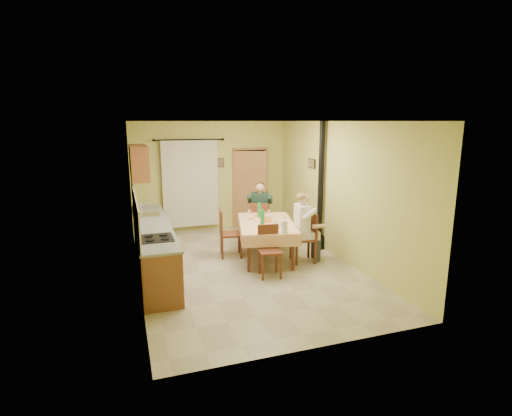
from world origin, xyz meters
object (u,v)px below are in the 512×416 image
object	(u,v)px
chair_near	(270,261)
man_right	(304,219)
chair_right	(304,248)
man_far	(260,206)
chair_far	(260,230)
chair_left	(230,243)
dining_table	(266,240)
stove_flue	(320,204)

from	to	relation	value
chair_near	man_right	bearing A→B (deg)	-141.77
chair_right	man_far	distance (m)	1.69
man_right	chair_far	bearing A→B (deg)	20.77
man_far	chair_near	bearing A→B (deg)	-80.26
chair_near	chair_left	world-z (taller)	chair_left
man_right	man_far	bearing A→B (deg)	20.45
dining_table	man_far	world-z (taller)	man_far
chair_right	stove_flue	distance (m)	1.19
dining_table	chair_left	distance (m)	0.77
chair_near	chair_left	xyz separation A→B (m)	(-0.40, 1.32, 0.00)
chair_near	stove_flue	distance (m)	2.13
chair_far	stove_flue	xyz separation A→B (m)	(1.10, -0.86, 0.73)
dining_table	chair_far	distance (m)	1.07
man_far	chair_left	bearing A→B (deg)	-117.41
stove_flue	chair_near	bearing A→B (deg)	-143.85
chair_right	stove_flue	size ratio (longest dim) A/B	0.36
chair_near	man_far	xyz separation A→B (m)	(0.52, 2.05, 0.59)
chair_near	chair_right	distance (m)	1.07
chair_near	stove_flue	xyz separation A→B (m)	(1.61, 1.18, 0.74)
chair_right	chair_left	world-z (taller)	chair_right
chair_far	chair_near	bearing A→B (deg)	-80.20
chair_near	chair_left	size ratio (longest dim) A/B	0.94
stove_flue	dining_table	bearing A→B (deg)	-172.00
dining_table	man_far	xyz separation A→B (m)	(0.22, 1.06, 0.50)
chair_near	man_far	bearing A→B (deg)	-95.99
chair_left	man_right	size ratio (longest dim) A/B	0.73
chair_near	chair_right	size ratio (longest dim) A/B	0.93
chair_near	man_right	xyz separation A→B (m)	(0.91, 0.53, 0.59)
man_right	chair_right	bearing A→B (deg)	-90.00
dining_table	stove_flue	world-z (taller)	stove_flue
chair_left	stove_flue	world-z (taller)	stove_flue
man_far	man_right	distance (m)	1.58
chair_right	man_right	bearing A→B (deg)	90.00
chair_left	man_far	bearing A→B (deg)	138.53
stove_flue	chair_far	bearing A→B (deg)	141.80
chair_near	chair_far	bearing A→B (deg)	-95.92
chair_right	man_right	xyz separation A→B (m)	(-0.02, 0.00, 0.59)
chair_right	chair_far	bearing A→B (deg)	21.30
chair_far	chair_near	size ratio (longest dim) A/B	1.03
chair_right	man_right	world-z (taller)	man_right
chair_far	man_right	bearing A→B (deg)	-51.22
chair_left	stove_flue	bearing A→B (deg)	95.87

